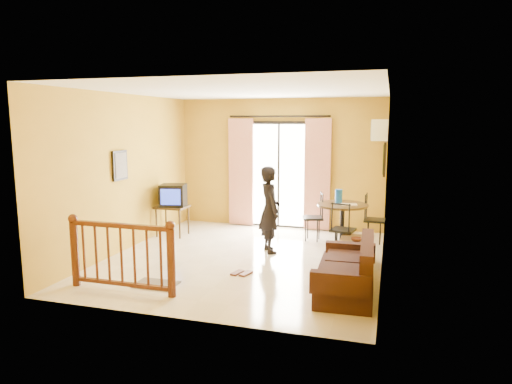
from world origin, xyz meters
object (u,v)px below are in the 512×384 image
(television, at_px, (173,195))
(standing_person, at_px, (270,210))
(dining_table, at_px, (342,212))
(coffee_table, at_px, (356,250))
(sofa, at_px, (349,273))

(television, relative_size, standing_person, 0.38)
(television, xyz_separation_m, dining_table, (3.37, 0.23, -0.21))
(television, relative_size, dining_table, 0.61)
(television, height_order, standing_person, standing_person)
(standing_person, bearing_deg, dining_table, -87.33)
(coffee_table, xyz_separation_m, standing_person, (-1.55, 0.44, 0.49))
(standing_person, bearing_deg, coffee_table, -137.12)
(coffee_table, bearing_deg, standing_person, 164.30)
(television, distance_m, coffee_table, 3.89)
(sofa, relative_size, standing_person, 1.03)
(dining_table, xyz_separation_m, standing_person, (-1.19, -0.81, 0.14))
(television, xyz_separation_m, standing_person, (2.17, -0.58, -0.07))
(dining_table, height_order, standing_person, standing_person)
(coffee_table, height_order, standing_person, standing_person)
(sofa, bearing_deg, dining_table, 96.05)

